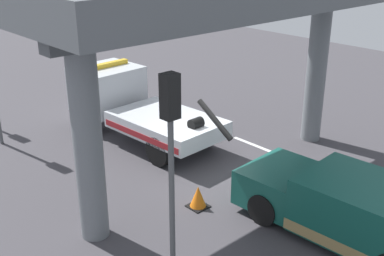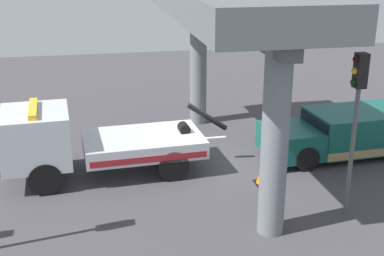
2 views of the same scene
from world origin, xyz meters
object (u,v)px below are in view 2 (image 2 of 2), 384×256
object	(u,v)px
towed_van_green	(343,134)
traffic_light_near	(357,100)
tow_truck_white	(83,141)
traffic_cone_orange	(263,175)

from	to	relation	value
towed_van_green	traffic_light_near	size ratio (longest dim) A/B	1.18
towed_van_green	traffic_light_near	xyz separation A→B (m)	(1.90, 4.02, 2.50)
tow_truck_white	towed_van_green	distance (m)	9.00
tow_truck_white	traffic_cone_orange	size ratio (longest dim) A/B	11.80
traffic_light_near	tow_truck_white	bearing A→B (deg)	-29.24
tow_truck_white	traffic_light_near	distance (m)	8.39
tow_truck_white	traffic_cone_orange	world-z (taller)	tow_truck_white
tow_truck_white	traffic_light_near	bearing A→B (deg)	150.76
towed_van_green	traffic_cone_orange	bearing A→B (deg)	26.59
traffic_light_near	traffic_cone_orange	size ratio (longest dim) A/B	7.28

